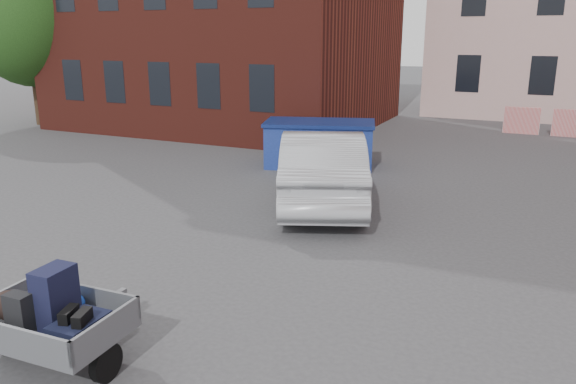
% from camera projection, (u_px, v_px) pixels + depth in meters
% --- Properties ---
extents(ground, '(120.00, 120.00, 0.00)m').
position_uv_depth(ground, '(309.00, 261.00, 9.39)').
color(ground, '#38383A').
rests_on(ground, ground).
extents(far_building, '(6.00, 6.00, 8.00)m').
position_uv_depth(far_building, '(153.00, 29.00, 35.61)').
color(far_building, maroon).
rests_on(far_building, ground).
extents(barriers, '(4.70, 0.18, 1.00)m').
position_uv_depth(barriers, '(571.00, 123.00, 20.67)').
color(barriers, red).
rests_on(barriers, ground).
extents(trailer, '(1.64, 1.83, 1.20)m').
position_uv_depth(trailer, '(50.00, 318.00, 6.27)').
color(trailer, black).
rests_on(trailer, ground).
extents(dumpster, '(3.41, 2.42, 1.29)m').
position_uv_depth(dumpster, '(319.00, 144.00, 16.04)').
color(dumpster, navy).
rests_on(dumpster, ground).
extents(silver_car, '(3.49, 5.27, 1.64)m').
position_uv_depth(silver_car, '(322.00, 167.00, 12.46)').
color(silver_car, '#AEB1B6').
rests_on(silver_car, ground).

